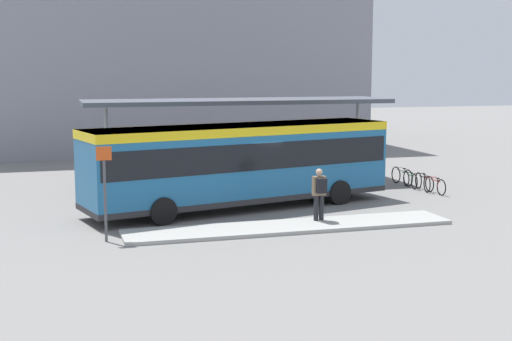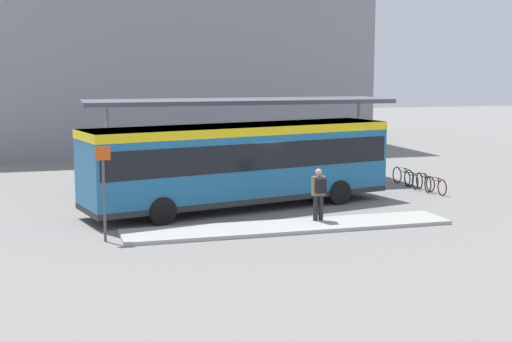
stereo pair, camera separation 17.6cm
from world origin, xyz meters
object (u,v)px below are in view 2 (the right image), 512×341
at_px(pedestrian_waiting, 319,191).
at_px(bicycle_green, 411,180).
at_px(city_bus, 241,160).
at_px(potted_planter_near_shelter, 336,173).
at_px(bicycle_red, 436,186).
at_px(platform_sign, 104,189).
at_px(bicycle_black, 424,182).
at_px(bicycle_white, 403,176).

bearing_deg(pedestrian_waiting, bicycle_green, -49.93).
distance_m(city_bus, potted_planter_near_shelter, 5.48).
relative_size(bicycle_red, potted_planter_near_shelter, 1.12).
relative_size(pedestrian_waiting, platform_sign, 0.61).
bearing_deg(potted_planter_near_shelter, platform_sign, -147.51).
bearing_deg(bicycle_black, city_bus, 108.74).
distance_m(city_bus, bicycle_black, 8.49).
height_order(bicycle_red, bicycle_green, bicycle_red).
xyz_separation_m(bicycle_red, platform_sign, (-13.47, -4.47, 1.22)).
relative_size(pedestrian_waiting, bicycle_white, 0.97).
xyz_separation_m(bicycle_green, potted_planter_near_shelter, (-3.35, 0.21, 0.39)).
bearing_deg(bicycle_green, city_bus, 112.31).
bearing_deg(bicycle_black, platform_sign, 119.83).
distance_m(potted_planter_near_shelter, platform_sign, 11.73).
bearing_deg(bicycle_black, potted_planter_near_shelter, 82.05).
distance_m(bicycle_red, platform_sign, 14.25).
relative_size(city_bus, bicycle_green, 7.64).
relative_size(bicycle_black, bicycle_white, 0.94).
bearing_deg(bicycle_red, potted_planter_near_shelter, 62.51).
height_order(bicycle_red, bicycle_white, bicycle_white).
xyz_separation_m(pedestrian_waiting, potted_planter_near_shelter, (3.03, 5.84, -0.37)).
xyz_separation_m(bicycle_green, bicycle_white, (0.03, 0.80, 0.04)).
bearing_deg(bicycle_black, bicycle_white, 11.93).
bearing_deg(pedestrian_waiting, bicycle_white, -46.27).
bearing_deg(city_bus, bicycle_green, 2.47).
height_order(bicycle_black, platform_sign, platform_sign).
bearing_deg(potted_planter_near_shelter, bicycle_white, 9.94).
bearing_deg(bicycle_red, bicycle_black, 7.86).
distance_m(pedestrian_waiting, bicycle_black, 8.14).
relative_size(city_bus, bicycle_red, 7.50).
bearing_deg(bicycle_red, bicycle_green, 8.35).
relative_size(bicycle_red, bicycle_white, 0.89).
height_order(bicycle_black, bicycle_white, bicycle_white).
xyz_separation_m(bicycle_black, platform_sign, (-13.35, -5.27, 1.20)).
xyz_separation_m(bicycle_black, bicycle_white, (-0.10, 1.61, 0.02)).
bearing_deg(potted_planter_near_shelter, bicycle_green, -3.60).
relative_size(pedestrian_waiting, potted_planter_near_shelter, 1.22).
bearing_deg(platform_sign, bicycle_red, 18.34).
distance_m(bicycle_red, bicycle_white, 2.42).
bearing_deg(pedestrian_waiting, potted_planter_near_shelter, -28.77).
xyz_separation_m(bicycle_green, platform_sign, (-13.22, -6.07, 1.22)).
height_order(bicycle_red, potted_planter_near_shelter, potted_planter_near_shelter).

